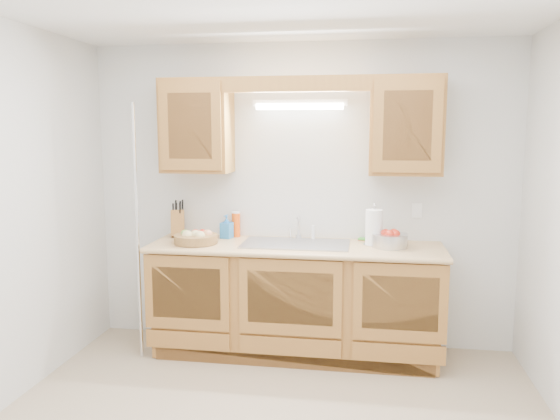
% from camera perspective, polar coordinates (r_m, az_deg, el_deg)
% --- Properties ---
extents(room, '(3.52, 3.50, 2.50)m').
position_cam_1_polar(room, '(3.08, -1.19, -1.76)').
color(room, tan).
rests_on(room, ground).
extents(base_cabinets, '(2.20, 0.60, 0.86)m').
position_cam_1_polar(base_cabinets, '(4.43, 1.62, -9.44)').
color(base_cabinets, '#A77531').
rests_on(base_cabinets, ground).
extents(countertop, '(2.30, 0.63, 0.04)m').
position_cam_1_polar(countertop, '(4.30, 1.62, -3.91)').
color(countertop, tan).
rests_on(countertop, base_cabinets).
extents(upper_cabinet_left, '(0.55, 0.33, 0.75)m').
position_cam_1_polar(upper_cabinet_left, '(4.53, -8.67, 8.65)').
color(upper_cabinet_left, '#A77531').
rests_on(upper_cabinet_left, room).
extents(upper_cabinet_right, '(0.55, 0.33, 0.75)m').
position_cam_1_polar(upper_cabinet_right, '(4.33, 13.01, 8.56)').
color(upper_cabinet_right, '#A77531').
rests_on(upper_cabinet_right, room).
extents(valance, '(2.20, 0.05, 0.12)m').
position_cam_1_polar(valance, '(4.23, 1.70, 13.05)').
color(valance, '#A77531').
rests_on(valance, room).
extents(fluorescent_fixture, '(0.76, 0.08, 0.08)m').
position_cam_1_polar(fluorescent_fixture, '(4.44, 2.07, 10.96)').
color(fluorescent_fixture, white).
rests_on(fluorescent_fixture, room).
extents(sink, '(0.84, 0.46, 0.36)m').
position_cam_1_polar(sink, '(4.33, 1.65, -4.52)').
color(sink, '#9E9EA3').
rests_on(sink, countertop).
extents(wire_shelf_pole, '(0.03, 0.03, 2.00)m').
position_cam_1_polar(wire_shelf_pole, '(4.36, -14.67, -2.41)').
color(wire_shelf_pole, silver).
rests_on(wire_shelf_pole, ground).
extents(outlet_plate, '(0.08, 0.01, 0.12)m').
position_cam_1_polar(outlet_plate, '(4.54, 14.11, -0.05)').
color(outlet_plate, white).
rests_on(outlet_plate, room).
extents(fruit_basket, '(0.39, 0.39, 0.11)m').
position_cam_1_polar(fruit_basket, '(4.39, -8.78, -2.86)').
color(fruit_basket, olive).
rests_on(fruit_basket, countertop).
extents(knife_block, '(0.16, 0.21, 0.32)m').
position_cam_1_polar(knife_block, '(4.70, -10.64, -1.34)').
color(knife_block, '#A77531').
rests_on(knife_block, countertop).
extents(orange_canister, '(0.08, 0.08, 0.21)m').
position_cam_1_polar(orange_canister, '(4.62, -4.62, -1.48)').
color(orange_canister, '#FD550E').
rests_on(orange_canister, countertop).
extents(soap_bottle, '(0.11, 0.11, 0.20)m').
position_cam_1_polar(soap_bottle, '(4.57, -5.59, -1.73)').
color(soap_bottle, '#2675C1').
rests_on(soap_bottle, countertop).
extents(sponge, '(0.11, 0.09, 0.02)m').
position_cam_1_polar(sponge, '(4.51, 8.86, -3.07)').
color(sponge, '#CC333F').
rests_on(sponge, countertop).
extents(paper_towel, '(0.16, 0.16, 0.33)m').
position_cam_1_polar(paper_towel, '(4.31, 9.79, -1.85)').
color(paper_towel, silver).
rests_on(paper_towel, countertop).
extents(apple_bowl, '(0.36, 0.36, 0.14)m').
position_cam_1_polar(apple_bowl, '(4.28, 11.40, -3.02)').
color(apple_bowl, silver).
rests_on(apple_bowl, countertop).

